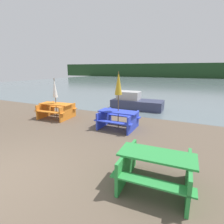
{
  "coord_description": "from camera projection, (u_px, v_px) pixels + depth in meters",
  "views": [
    {
      "loc": [
        4.03,
        -2.2,
        2.59
      ],
      "look_at": [
        1.02,
        4.05,
        0.85
      ],
      "focal_mm": 28.0,
      "sensor_mm": 36.0,
      "label": 1
    }
  ],
  "objects": [
    {
      "name": "ground_plane",
      "position": [
        2.0,
        178.0,
        4.24
      ],
      "size": [
        60.0,
        60.0,
        0.0
      ],
      "primitive_type": "plane",
      "color": "brown"
    },
    {
      "name": "water",
      "position": [
        172.0,
        83.0,
        32.03
      ],
      "size": [
        60.0,
        50.0,
        0.0
      ],
      "color": "slate",
      "rests_on": "ground_plane"
    },
    {
      "name": "far_treeline",
      "position": [
        182.0,
        71.0,
        49.03
      ],
      "size": [
        80.0,
        1.6,
        4.0
      ],
      "color": "#1E3D1E",
      "rests_on": "water"
    },
    {
      "name": "picnic_table_green",
      "position": [
        156.0,
        167.0,
        3.83
      ],
      "size": [
        1.68,
        1.45,
        0.8
      ],
      "rotation": [
        0.0,
        0.0,
        0.05
      ],
      "color": "green",
      "rests_on": "ground_plane"
    },
    {
      "name": "picnic_table_blue",
      "position": [
        118.0,
        118.0,
        7.68
      ],
      "size": [
        1.68,
        1.38,
        0.78
      ],
      "rotation": [
        0.0,
        0.0,
        0.0
      ],
      "color": "blue",
      "rests_on": "ground_plane"
    },
    {
      "name": "picnic_table_orange",
      "position": [
        56.0,
        109.0,
        9.29
      ],
      "size": [
        1.82,
        1.52,
        0.79
      ],
      "rotation": [
        0.0,
        0.0,
        0.08
      ],
      "color": "orange",
      "rests_on": "ground_plane"
    },
    {
      "name": "umbrella_white",
      "position": [
        55.0,
        88.0,
        9.02
      ],
      "size": [
        0.26,
        0.26,
        2.09
      ],
      "color": "brown",
      "rests_on": "ground_plane"
    },
    {
      "name": "umbrella_gold",
      "position": [
        118.0,
        84.0,
        7.32
      ],
      "size": [
        0.31,
        0.31,
        2.46
      ],
      "color": "brown",
      "rests_on": "ground_plane"
    },
    {
      "name": "boat",
      "position": [
        135.0,
        102.0,
        11.45
      ],
      "size": [
        3.34,
        1.53,
        1.12
      ],
      "rotation": [
        0.0,
        0.0,
        0.04
      ],
      "color": "#333856",
      "rests_on": "water"
    }
  ]
}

